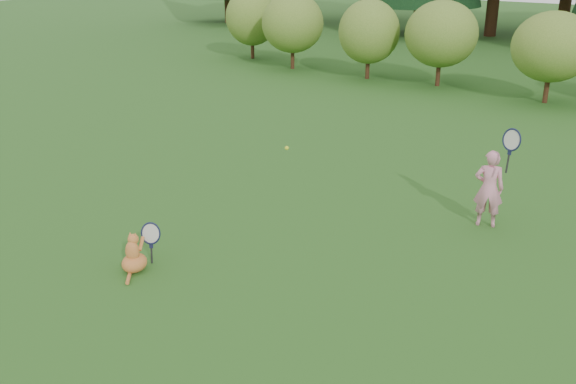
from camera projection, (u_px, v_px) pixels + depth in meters
The scene contains 5 objects.
ground at pixel (243, 249), 9.42m from camera, with size 100.00×100.00×0.00m, color #204F16.
shrub_row at pixel (547, 51), 18.42m from camera, with size 28.00×3.00×2.80m, color #4D7022, non-canonical shape.
child at pixel (490, 187), 9.98m from camera, with size 0.73×0.45×1.87m.
cat at pixel (134, 251), 8.69m from camera, with size 0.53×0.81×0.76m.
tennis_ball at pixel (287, 148), 10.37m from camera, with size 0.07×0.07×0.07m.
Camera 1 is at (5.82, -6.24, 4.11)m, focal length 40.00 mm.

